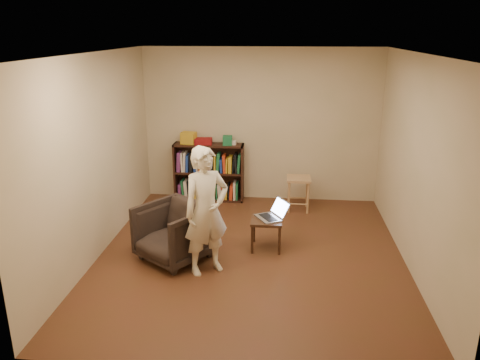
# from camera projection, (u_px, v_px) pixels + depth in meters

# --- Properties ---
(floor) EXTENTS (4.50, 4.50, 0.00)m
(floor) POSITION_uv_depth(u_px,v_px,m) (251.00, 255.00, 6.22)
(floor) COLOR #4F3119
(floor) RESTS_ON ground
(ceiling) EXTENTS (4.50, 4.50, 0.00)m
(ceiling) POSITION_uv_depth(u_px,v_px,m) (252.00, 53.00, 5.42)
(ceiling) COLOR silver
(ceiling) RESTS_ON wall_back
(wall_back) EXTENTS (4.00, 0.00, 4.00)m
(wall_back) POSITION_uv_depth(u_px,v_px,m) (261.00, 126.00, 7.95)
(wall_back) COLOR beige
(wall_back) RESTS_ON floor
(wall_left) EXTENTS (0.00, 4.50, 4.50)m
(wall_left) POSITION_uv_depth(u_px,v_px,m) (96.00, 157.00, 6.00)
(wall_left) COLOR beige
(wall_left) RESTS_ON floor
(wall_right) EXTENTS (0.00, 4.50, 4.50)m
(wall_right) POSITION_uv_depth(u_px,v_px,m) (417.00, 165.00, 5.64)
(wall_right) COLOR beige
(wall_right) RESTS_ON floor
(bookshelf) EXTENTS (1.20, 0.30, 1.00)m
(bookshelf) POSITION_uv_depth(u_px,v_px,m) (209.00, 175.00, 8.15)
(bookshelf) COLOR black
(bookshelf) RESTS_ON floor
(box_yellow) EXTENTS (0.27, 0.22, 0.20)m
(box_yellow) POSITION_uv_depth(u_px,v_px,m) (189.00, 138.00, 7.97)
(box_yellow) COLOR gold
(box_yellow) RESTS_ON bookshelf
(red_cloth) EXTENTS (0.31, 0.24, 0.10)m
(red_cloth) POSITION_uv_depth(u_px,v_px,m) (203.00, 141.00, 7.95)
(red_cloth) COLOR maroon
(red_cloth) RESTS_ON bookshelf
(box_green) EXTENTS (0.16, 0.16, 0.15)m
(box_green) POSITION_uv_depth(u_px,v_px,m) (227.00, 140.00, 7.89)
(box_green) COLOR #1C693E
(box_green) RESTS_ON bookshelf
(box_white) EXTENTS (0.09, 0.09, 0.07)m
(box_white) POSITION_uv_depth(u_px,v_px,m) (233.00, 143.00, 7.91)
(box_white) COLOR silver
(box_white) RESTS_ON bookshelf
(stool) EXTENTS (0.39, 0.39, 0.56)m
(stool) POSITION_uv_depth(u_px,v_px,m) (299.00, 184.00, 7.66)
(stool) COLOR #A57750
(stool) RESTS_ON floor
(armchair) EXTENTS (1.12, 1.13, 0.74)m
(armchair) POSITION_uv_depth(u_px,v_px,m) (174.00, 233.00, 6.02)
(armchair) COLOR #2A231C
(armchair) RESTS_ON floor
(side_table) EXTENTS (0.42, 0.42, 0.43)m
(side_table) POSITION_uv_depth(u_px,v_px,m) (267.00, 224.00, 6.33)
(side_table) COLOR black
(side_table) RESTS_ON floor
(laptop) EXTENTS (0.51, 0.50, 0.24)m
(laptop) POSITION_uv_depth(u_px,v_px,m) (273.00, 214.00, 6.33)
(laptop) COLOR #BBBBC0
(laptop) RESTS_ON side_table
(person) EXTENTS (0.69, 0.65, 1.59)m
(person) POSITION_uv_depth(u_px,v_px,m) (206.00, 211.00, 5.59)
(person) COLOR beige
(person) RESTS_ON floor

